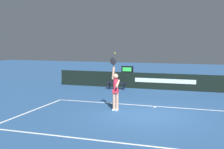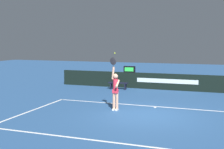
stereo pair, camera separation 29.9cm
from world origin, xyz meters
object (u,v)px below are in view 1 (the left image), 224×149
(speed_display, at_px, (127,69))
(tennis_player, at_px, (115,89))
(tennis_ball, at_px, (115,53))
(courtside_bench_far, at_px, (116,84))

(speed_display, relative_size, tennis_player, 0.32)
(tennis_ball, bearing_deg, speed_display, 100.54)
(tennis_player, bearing_deg, tennis_ball, 126.73)
(speed_display, distance_m, courtside_bench_far, 1.34)
(tennis_ball, relative_size, courtside_bench_far, 0.05)
(tennis_ball, bearing_deg, tennis_player, -53.27)
(tennis_ball, bearing_deg, courtside_bench_far, 106.93)
(courtside_bench_far, bearing_deg, tennis_player, -72.79)
(tennis_player, height_order, courtside_bench_far, tennis_player)
(tennis_ball, distance_m, courtside_bench_far, 6.15)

